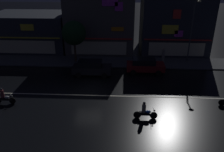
{
  "coord_description": "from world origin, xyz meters",
  "views": [
    {
      "loc": [
        3.33,
        -19.2,
        10.81
      ],
      "look_at": [
        2.19,
        2.74,
        0.82
      ],
      "focal_mm": 37.41,
      "sensor_mm": 36.0,
      "label": 1
    }
  ],
  "objects_px": {
    "motorcycle_following": "(4,97)",
    "pedestrian_on_sidewalk": "(163,56)",
    "traffic_cone": "(79,67)",
    "parked_car_near_kerb": "(145,65)",
    "motorcycle_lead": "(145,112)",
    "streetlamp_mid": "(192,26)",
    "parked_car_trailing": "(92,68)"
  },
  "relations": [
    {
      "from": "motorcycle_following",
      "to": "pedestrian_on_sidewalk",
      "type": "bearing_deg",
      "value": -153.07
    },
    {
      "from": "motorcycle_following",
      "to": "traffic_cone",
      "type": "distance_m",
      "value": 9.52
    },
    {
      "from": "parked_car_near_kerb",
      "to": "traffic_cone",
      "type": "relative_size",
      "value": 7.82
    },
    {
      "from": "motorcycle_lead",
      "to": "parked_car_near_kerb",
      "type": "bearing_deg",
      "value": -88.42
    },
    {
      "from": "pedestrian_on_sidewalk",
      "to": "motorcycle_following",
      "type": "xyz_separation_m",
      "value": [
        -15.46,
        -10.69,
        -0.35
      ]
    },
    {
      "from": "parked_car_near_kerb",
      "to": "traffic_cone",
      "type": "height_order",
      "value": "parked_car_near_kerb"
    },
    {
      "from": "streetlamp_mid",
      "to": "parked_car_trailing",
      "type": "distance_m",
      "value": 13.14
    },
    {
      "from": "pedestrian_on_sidewalk",
      "to": "parked_car_trailing",
      "type": "relative_size",
      "value": 0.43
    },
    {
      "from": "streetlamp_mid",
      "to": "parked_car_trailing",
      "type": "xyz_separation_m",
      "value": [
        -11.76,
        -4.48,
        -3.78
      ]
    },
    {
      "from": "parked_car_trailing",
      "to": "traffic_cone",
      "type": "height_order",
      "value": "parked_car_trailing"
    },
    {
      "from": "parked_car_near_kerb",
      "to": "traffic_cone",
      "type": "bearing_deg",
      "value": 177.37
    },
    {
      "from": "motorcycle_lead",
      "to": "motorcycle_following",
      "type": "relative_size",
      "value": 1.0
    },
    {
      "from": "motorcycle_lead",
      "to": "motorcycle_following",
      "type": "height_order",
      "value": "same"
    },
    {
      "from": "parked_car_trailing",
      "to": "motorcycle_following",
      "type": "height_order",
      "value": "parked_car_trailing"
    },
    {
      "from": "streetlamp_mid",
      "to": "pedestrian_on_sidewalk",
      "type": "relative_size",
      "value": 4.22
    },
    {
      "from": "streetlamp_mid",
      "to": "traffic_cone",
      "type": "relative_size",
      "value": 14.02
    },
    {
      "from": "pedestrian_on_sidewalk",
      "to": "motorcycle_lead",
      "type": "height_order",
      "value": "pedestrian_on_sidewalk"
    },
    {
      "from": "parked_car_near_kerb",
      "to": "motorcycle_following",
      "type": "height_order",
      "value": "parked_car_near_kerb"
    },
    {
      "from": "parked_car_near_kerb",
      "to": "parked_car_trailing",
      "type": "bearing_deg",
      "value": -170.04
    },
    {
      "from": "parked_car_trailing",
      "to": "motorcycle_following",
      "type": "xyz_separation_m",
      "value": [
        -6.9,
        -6.59,
        -0.24
      ]
    },
    {
      "from": "traffic_cone",
      "to": "streetlamp_mid",
      "type": "bearing_deg",
      "value": 12.77
    },
    {
      "from": "pedestrian_on_sidewalk",
      "to": "parked_car_trailing",
      "type": "xyz_separation_m",
      "value": [
        -8.56,
        -4.09,
        -0.12
      ]
    },
    {
      "from": "pedestrian_on_sidewalk",
      "to": "traffic_cone",
      "type": "bearing_deg",
      "value": 129.13
    },
    {
      "from": "pedestrian_on_sidewalk",
      "to": "motorcycle_following",
      "type": "relative_size",
      "value": 0.96
    },
    {
      "from": "streetlamp_mid",
      "to": "parked_car_near_kerb",
      "type": "height_order",
      "value": "streetlamp_mid"
    },
    {
      "from": "streetlamp_mid",
      "to": "traffic_cone",
      "type": "distance_m",
      "value": 14.54
    },
    {
      "from": "pedestrian_on_sidewalk",
      "to": "traffic_cone",
      "type": "height_order",
      "value": "pedestrian_on_sidewalk"
    },
    {
      "from": "parked_car_trailing",
      "to": "parked_car_near_kerb",
      "type": "bearing_deg",
      "value": -170.04
    },
    {
      "from": "parked_car_near_kerb",
      "to": "motorcycle_lead",
      "type": "relative_size",
      "value": 2.26
    },
    {
      "from": "parked_car_near_kerb",
      "to": "motorcycle_following",
      "type": "distance_m",
      "value": 15.02
    },
    {
      "from": "pedestrian_on_sidewalk",
      "to": "motorcycle_lead",
      "type": "relative_size",
      "value": 0.96
    },
    {
      "from": "parked_car_trailing",
      "to": "motorcycle_following",
      "type": "bearing_deg",
      "value": 43.7
    }
  ]
}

